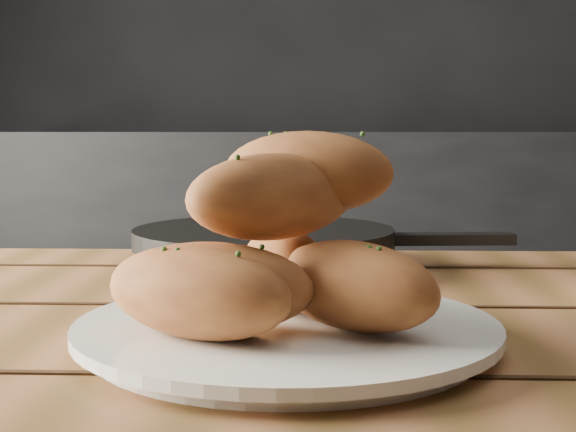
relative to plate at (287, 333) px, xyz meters
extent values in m
cube|color=black|center=(0.48, 1.86, -0.31)|extent=(2.80, 0.60, 0.90)
cube|color=brown|center=(-0.01, 0.03, -0.03)|extent=(1.43, 0.86, 0.04)
cylinder|color=white|center=(0.00, 0.00, 0.00)|extent=(0.27, 0.27, 0.01)
cylinder|color=white|center=(0.00, 0.00, 0.00)|extent=(0.30, 0.30, 0.01)
ellipsoid|color=#A5612E|center=(-0.05, -0.03, 0.04)|extent=(0.15, 0.08, 0.06)
ellipsoid|color=#A5612E|center=(0.05, -0.02, 0.04)|extent=(0.14, 0.14, 0.06)
ellipsoid|color=#A5612E|center=(0.00, 0.05, 0.04)|extent=(0.08, 0.14, 0.06)
ellipsoid|color=#A5612E|center=(-0.01, 0.00, 0.10)|extent=(0.14, 0.14, 0.06)
ellipsoid|color=#A5612E|center=(0.01, 0.03, 0.11)|extent=(0.14, 0.09, 0.06)
ellipsoid|color=#A5612E|center=(-0.06, -0.05, 0.04)|extent=(0.15, 0.12, 0.06)
cylinder|color=black|center=(-0.04, 0.32, 0.01)|extent=(0.28, 0.28, 0.03)
cylinder|color=black|center=(-0.04, 0.32, 0.03)|extent=(0.29, 0.29, 0.02)
cube|color=black|center=(0.17, 0.34, 0.02)|extent=(0.14, 0.04, 0.01)
camera|label=1|loc=(0.02, -0.55, 0.14)|focal=50.00mm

